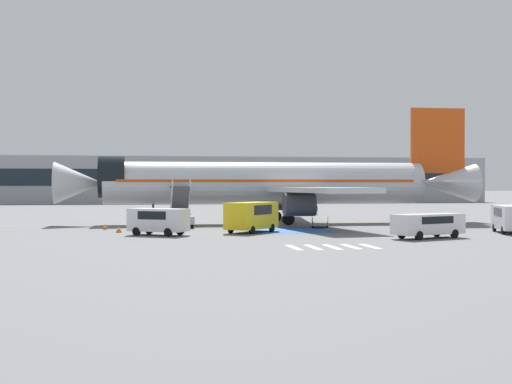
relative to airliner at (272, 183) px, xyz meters
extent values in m
plane|color=slate|center=(-0.68, -0.58, -3.94)|extent=(600.00, 600.00, 0.00)
cube|color=gold|center=(-0.64, 0.01, -3.93)|extent=(75.01, 0.80, 0.01)
cube|color=#2856A8|center=(-0.64, -10.04, -3.93)|extent=(6.80, 8.49, 0.01)
cube|color=silver|center=(-3.64, -25.97, -3.93)|extent=(0.44, 3.60, 0.01)
cube|color=silver|center=(-2.44, -25.97, -3.93)|extent=(0.44, 3.60, 0.01)
cube|color=silver|center=(-1.24, -25.97, -3.93)|extent=(0.44, 3.60, 0.01)
cube|color=silver|center=(-0.04, -25.97, -3.93)|extent=(0.44, 3.60, 0.01)
cube|color=silver|center=(1.16, -25.97, -3.93)|extent=(0.44, 3.60, 0.01)
cylinder|color=silver|center=(-0.64, 0.01, 0.01)|extent=(31.04, 4.27, 4.03)
cone|color=silver|center=(-18.36, 0.15, 0.01)|extent=(4.46, 3.98, 3.95)
cone|color=silver|center=(17.89, -0.14, 0.01)|extent=(6.07, 3.91, 3.87)
cylinder|color=black|center=(-15.34, 0.12, 0.51)|extent=(2.45, 4.09, 4.07)
cube|color=#DB4C14|center=(-0.64, 0.01, 0.21)|extent=(28.56, 4.33, 0.24)
cube|color=silver|center=(2.45, -8.34, -0.60)|extent=(6.87, 16.33, 0.44)
cylinder|color=#38383D|center=(1.05, -7.09, -1.88)|extent=(2.71, 2.10, 2.07)
cube|color=silver|center=(2.58, 8.30, -0.60)|extent=(7.11, 16.37, 0.44)
cylinder|color=#38383D|center=(1.16, 7.07, -1.88)|extent=(2.71, 2.10, 2.07)
cube|color=#DB4C14|center=(16.98, -0.14, 4.29)|extent=(5.64, 0.40, 6.55)
cube|color=silver|center=(16.35, -3.96, 0.21)|extent=(3.67, 6.47, 0.24)
cube|color=silver|center=(16.41, 3.69, 0.21)|extent=(3.67, 6.47, 0.24)
cylinder|color=#38383D|center=(-11.49, 0.09, -1.96)|extent=(0.20, 0.20, 3.12)
cylinder|color=black|center=(-11.49, 0.09, -3.52)|extent=(0.84, 0.29, 0.84)
cylinder|color=#38383D|center=(0.91, -3.12, -1.99)|extent=(0.24, 0.24, 2.79)
cylinder|color=black|center=(0.91, -3.12, -3.39)|extent=(1.10, 0.61, 1.10)
cylinder|color=#38383D|center=(0.96, 3.11, -1.99)|extent=(0.24, 0.24, 2.79)
cylinder|color=black|center=(0.96, 3.11, -3.39)|extent=(1.10, 0.61, 1.10)
cube|color=#ADB2BA|center=(-9.20, -4.54, -3.24)|extent=(2.24, 4.82, 0.70)
cylinder|color=black|center=(-10.12, -2.85, -3.59)|extent=(0.23, 0.70, 0.70)
cylinder|color=black|center=(-8.25, -2.87, -3.59)|extent=(0.23, 0.70, 0.70)
cylinder|color=black|center=(-10.15, -6.21, -3.59)|extent=(0.23, 0.70, 0.70)
cylinder|color=black|center=(-8.28, -6.23, -3.59)|extent=(0.23, 0.70, 0.70)
cube|color=#4C4C51|center=(-9.20, -4.54, -1.62)|extent=(1.46, 4.18, 2.66)
cube|color=#4C4C51|center=(-9.18, -2.26, -0.36)|extent=(1.66, 1.11, 0.12)
cube|color=silver|center=(-9.97, -4.53, -1.15)|extent=(0.10, 4.58, 3.33)
cube|color=silver|center=(-8.43, -4.55, -1.15)|extent=(0.10, 4.58, 3.33)
cube|color=#38383D|center=(8.29, 22.40, -3.16)|extent=(3.47, 9.98, 0.60)
cube|color=silver|center=(8.77, 27.16, -2.66)|extent=(2.58, 2.40, 1.60)
cube|color=black|center=(8.88, 28.24, -2.34)|extent=(1.99, 0.24, 0.70)
cylinder|color=#B7BCC4|center=(8.25, 21.97, -1.60)|extent=(3.18, 6.95, 2.51)
cylinder|color=gold|center=(8.25, 21.97, -1.60)|extent=(2.58, 0.61, 2.56)
cylinder|color=black|center=(7.55, 26.85, -3.46)|extent=(0.38, 0.98, 0.96)
cylinder|color=black|center=(9.91, 26.61, -3.46)|extent=(0.38, 0.98, 0.96)
cylinder|color=black|center=(7.05, 21.98, -3.46)|extent=(0.38, 0.98, 0.96)
cylinder|color=black|center=(9.42, 21.74, -3.46)|extent=(0.38, 0.98, 0.96)
cylinder|color=black|center=(6.78, 19.28, -3.46)|extent=(0.38, 0.98, 0.96)
cylinder|color=black|center=(9.14, 19.04, -3.46)|extent=(0.38, 0.98, 0.96)
cube|color=silver|center=(7.28, -20.55, -2.91)|extent=(5.84, 3.79, 1.41)
cube|color=black|center=(7.28, -20.55, -2.60)|extent=(3.53, 2.88, 0.51)
cylinder|color=black|center=(6.00, -21.98, -3.62)|extent=(0.67, 0.43, 0.64)
cylinder|color=black|center=(5.37, -20.41, -3.62)|extent=(0.67, 0.43, 0.64)
cylinder|color=black|center=(9.19, -20.68, -3.62)|extent=(0.67, 0.43, 0.64)
cylinder|color=black|center=(8.56, -19.12, -3.62)|extent=(0.67, 0.43, 0.64)
cube|color=silver|center=(-11.42, -14.38, -2.77)|extent=(4.72, 3.97, 1.69)
cube|color=black|center=(-11.42, -14.38, -2.40)|extent=(3.08, 2.95, 0.61)
cylinder|color=black|center=(-13.04, -14.42, -3.62)|extent=(0.65, 0.51, 0.64)
cylinder|color=black|center=(-12.09, -12.91, -3.62)|extent=(0.65, 0.51, 0.64)
cylinder|color=black|center=(-10.76, -15.86, -3.62)|extent=(0.65, 0.51, 0.64)
cylinder|color=black|center=(-9.81, -14.34, -3.62)|extent=(0.65, 0.51, 0.64)
cube|color=silver|center=(15.87, -16.53, -2.70)|extent=(3.55, 5.69, 1.84)
cube|color=black|center=(15.87, -16.53, -2.29)|extent=(2.88, 3.41, 0.66)
cylinder|color=black|center=(15.43, -14.68, -3.62)|extent=(0.38, 0.67, 0.64)
cylinder|color=black|center=(14.47, -17.83, -3.62)|extent=(0.38, 0.67, 0.64)
cube|color=yellow|center=(-4.03, -12.37, -2.58)|extent=(4.87, 5.29, 2.07)
cube|color=black|center=(-4.03, -12.37, -2.12)|extent=(3.43, 3.53, 0.75)
cylinder|color=black|center=(-3.77, -10.53, -3.62)|extent=(0.56, 0.62, 0.64)
cylinder|color=black|center=(-2.28, -11.75, -3.62)|extent=(0.56, 0.62, 0.64)
cylinder|color=black|center=(-5.79, -12.99, -3.62)|extent=(0.56, 0.62, 0.64)
cylinder|color=black|center=(-4.30, -14.21, -3.62)|extent=(0.56, 0.62, 0.64)
cube|color=gray|center=(3.01, -6.80, -3.68)|extent=(2.14, 2.90, 0.12)
cylinder|color=black|center=(2.67, -5.63, -3.74)|extent=(0.20, 0.41, 0.40)
cylinder|color=black|center=(3.90, -5.97, -3.74)|extent=(0.20, 0.41, 0.40)
cylinder|color=black|center=(2.12, -7.63, -3.74)|extent=(0.20, 0.41, 0.40)
cylinder|color=black|center=(3.35, -7.97, -3.74)|extent=(0.20, 0.41, 0.40)
cylinder|color=gray|center=(2.66, -5.46, -3.34)|extent=(0.05, 0.05, 0.55)
cylinder|color=gray|center=(3.99, -5.83, -3.34)|extent=(0.05, 0.05, 0.55)
cylinder|color=gray|center=(2.03, -7.77, -3.34)|extent=(0.05, 0.05, 0.55)
cylinder|color=gray|center=(3.36, -8.14, -3.34)|extent=(0.05, 0.05, 0.55)
cylinder|color=black|center=(-2.72, -4.59, -3.53)|extent=(0.14, 0.14, 0.81)
cylinder|color=black|center=(-2.68, -4.76, -3.53)|extent=(0.14, 0.14, 0.81)
cube|color=yellow|center=(-2.70, -4.68, -2.81)|extent=(0.30, 0.46, 0.64)
cube|color=silver|center=(-2.70, -4.68, -2.81)|extent=(0.32, 0.47, 0.06)
sphere|color=beige|center=(-2.70, -4.68, -2.38)|extent=(0.22, 0.22, 0.22)
cylinder|color=#191E38|center=(-3.18, -6.10, -3.51)|extent=(0.14, 0.14, 0.85)
cylinder|color=#191E38|center=(-3.07, -5.97, -3.51)|extent=(0.14, 0.14, 0.85)
cube|color=yellow|center=(-3.13, -6.03, -2.75)|extent=(0.43, 0.47, 0.67)
cube|color=silver|center=(-3.13, -6.03, -2.75)|extent=(0.44, 0.48, 0.06)
sphere|color=tan|center=(-3.13, -6.03, -2.30)|extent=(0.23, 0.23, 0.23)
cone|color=orange|center=(-14.43, -10.85, -3.66)|extent=(0.50, 0.50, 0.55)
cylinder|color=white|center=(-14.43, -10.85, -3.63)|extent=(0.27, 0.27, 0.07)
cone|color=orange|center=(16.71, -5.51, -3.65)|extent=(0.51, 0.51, 0.57)
cylinder|color=white|center=(16.71, -5.51, -3.62)|extent=(0.28, 0.28, 0.07)
cone|color=orange|center=(-15.66, -6.91, -3.69)|extent=(0.44, 0.44, 0.49)
cylinder|color=white|center=(-15.66, -6.91, -3.67)|extent=(0.24, 0.24, 0.06)
cube|color=#9EA3A8|center=(0.75, 78.27, 0.72)|extent=(117.67, 12.00, 9.31)
cube|color=#19232D|center=(0.75, 72.22, 1.18)|extent=(112.97, 0.10, 3.26)
camera|label=1|loc=(-13.00, -68.05, -0.08)|focal=50.00mm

